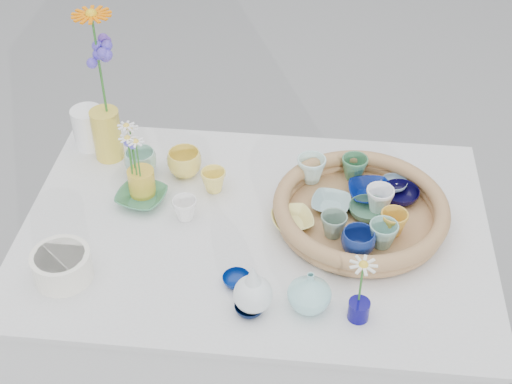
# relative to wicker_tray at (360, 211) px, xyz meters

# --- Properties ---
(wicker_tray) EXTENTS (0.47, 0.47, 0.08)m
(wicker_tray) POSITION_rel_wicker_tray_xyz_m (0.00, 0.00, 0.00)
(wicker_tray) COLOR #8E5D38
(wicker_tray) RESTS_ON display_table
(tray_ceramic_0) EXTENTS (0.14, 0.14, 0.03)m
(tray_ceramic_0) POSITION_rel_wicker_tray_xyz_m (0.03, 0.09, -0.01)
(tray_ceramic_0) COLOR navy
(tray_ceramic_0) RESTS_ON wicker_tray
(tray_ceramic_1) EXTENTS (0.12, 0.12, 0.03)m
(tray_ceramic_1) POSITION_rel_wicker_tray_xyz_m (0.11, 0.08, -0.00)
(tray_ceramic_1) COLOR black
(tray_ceramic_1) RESTS_ON wicker_tray
(tray_ceramic_2) EXTENTS (0.10, 0.10, 0.07)m
(tray_ceramic_2) POSITION_rel_wicker_tray_xyz_m (0.08, -0.06, 0.01)
(tray_ceramic_2) COLOR gold
(tray_ceramic_2) RESTS_ON wicker_tray
(tray_ceramic_3) EXTENTS (0.14, 0.14, 0.03)m
(tray_ceramic_3) POSITION_rel_wicker_tray_xyz_m (0.02, 0.01, -0.00)
(tray_ceramic_3) COLOR #4D8362
(tray_ceramic_3) RESTS_ON wicker_tray
(tray_ceramic_4) EXTENTS (0.08, 0.08, 0.07)m
(tray_ceramic_4) POSITION_rel_wicker_tray_xyz_m (-0.07, -0.08, 0.01)
(tray_ceramic_4) COLOR gray
(tray_ceramic_4) RESTS_ON wicker_tray
(tray_ceramic_5) EXTENTS (0.12, 0.12, 0.03)m
(tray_ceramic_5) POSITION_rel_wicker_tray_xyz_m (-0.08, 0.03, -0.01)
(tray_ceramic_5) COLOR #92B8B7
(tray_ceramic_5) RESTS_ON wicker_tray
(tray_ceramic_6) EXTENTS (0.11, 0.11, 0.08)m
(tray_ceramic_6) POSITION_rel_wicker_tray_xyz_m (-0.14, 0.14, 0.02)
(tray_ceramic_6) COLOR silver
(tray_ceramic_6) RESTS_ON wicker_tray
(tray_ceramic_7) EXTENTS (0.10, 0.10, 0.07)m
(tray_ceramic_7) POSITION_rel_wicker_tray_xyz_m (0.05, 0.03, 0.02)
(tray_ceramic_7) COLOR white
(tray_ceramic_7) RESTS_ON wicker_tray
(tray_ceramic_8) EXTENTS (0.09, 0.09, 0.02)m
(tray_ceramic_8) POSITION_rel_wicker_tray_xyz_m (0.10, 0.13, -0.01)
(tray_ceramic_8) COLOR #91B2CC
(tray_ceramic_8) RESTS_ON wicker_tray
(tray_ceramic_9) EXTENTS (0.11, 0.11, 0.07)m
(tray_ceramic_9) POSITION_rel_wicker_tray_xyz_m (-0.01, -0.14, 0.01)
(tray_ceramic_9) COLOR navy
(tray_ceramic_9) RESTS_ON wicker_tray
(tray_ceramic_10) EXTENTS (0.14, 0.14, 0.03)m
(tray_ceramic_10) POSITION_rel_wicker_tray_xyz_m (-0.18, -0.05, -0.01)
(tray_ceramic_10) COLOR #E9E27A
(tray_ceramic_10) RESTS_ON wicker_tray
(tray_ceramic_11) EXTENTS (0.10, 0.10, 0.07)m
(tray_ceramic_11) POSITION_rel_wicker_tray_xyz_m (0.06, -0.10, 0.01)
(tray_ceramic_11) COLOR #81B4A6
(tray_ceramic_11) RESTS_ON wicker_tray
(tray_ceramic_12) EXTENTS (0.08, 0.08, 0.07)m
(tray_ceramic_12) POSITION_rel_wicker_tray_xyz_m (-0.02, 0.17, 0.01)
(tray_ceramic_12) COLOR #407B52
(tray_ceramic_12) RESTS_ON wicker_tray
(loose_ceramic_0) EXTENTS (0.12, 0.12, 0.08)m
(loose_ceramic_0) POSITION_rel_wicker_tray_xyz_m (-0.51, 0.16, 0.00)
(loose_ceramic_0) COLOR #EFD255
(loose_ceramic_0) RESTS_ON display_table
(loose_ceramic_1) EXTENTS (0.09, 0.09, 0.07)m
(loose_ceramic_1) POSITION_rel_wicker_tray_xyz_m (-0.41, 0.09, -0.00)
(loose_ceramic_1) COLOR #FFE362
(loose_ceramic_1) RESTS_ON display_table
(loose_ceramic_2) EXTENTS (0.16, 0.16, 0.03)m
(loose_ceramic_2) POSITION_rel_wicker_tray_xyz_m (-0.61, 0.02, -0.02)
(loose_ceramic_2) COLOR #40825B
(loose_ceramic_2) RESTS_ON display_table
(loose_ceramic_3) EXTENTS (0.08, 0.08, 0.06)m
(loose_ceramic_3) POSITION_rel_wicker_tray_xyz_m (-0.47, -0.04, -0.01)
(loose_ceramic_3) COLOR white
(loose_ceramic_3) RESTS_ON display_table
(loose_ceramic_4) EXTENTS (0.09, 0.09, 0.02)m
(loose_ceramic_4) POSITION_rel_wicker_tray_xyz_m (-0.30, -0.26, -0.03)
(loose_ceramic_4) COLOR navy
(loose_ceramic_4) RESTS_ON display_table
(loose_ceramic_5) EXTENTS (0.12, 0.12, 0.07)m
(loose_ceramic_5) POSITION_rel_wicker_tray_xyz_m (-0.64, 0.15, -0.00)
(loose_ceramic_5) COLOR #9CCCB6
(loose_ceramic_5) RESTS_ON display_table
(loose_ceramic_6) EXTENTS (0.09, 0.09, 0.02)m
(loose_ceramic_6) POSITION_rel_wicker_tray_xyz_m (-0.26, -0.35, -0.03)
(loose_ceramic_6) COLOR black
(loose_ceramic_6) RESTS_ON display_table
(fluted_bowl) EXTENTS (0.17, 0.17, 0.08)m
(fluted_bowl) POSITION_rel_wicker_tray_xyz_m (-0.74, -0.28, -0.00)
(fluted_bowl) COLOR white
(fluted_bowl) RESTS_ON display_table
(bud_vase_paleblue) EXTENTS (0.12, 0.12, 0.14)m
(bud_vase_paleblue) POSITION_rel_wicker_tray_xyz_m (-0.26, -0.34, 0.03)
(bud_vase_paleblue) COLOR white
(bud_vase_paleblue) RESTS_ON display_table
(bud_vase_seafoam) EXTENTS (0.13, 0.13, 0.11)m
(bud_vase_seafoam) POSITION_rel_wicker_tray_xyz_m (-0.12, -0.32, 0.02)
(bud_vase_seafoam) COLOR #9DDFDC
(bud_vase_seafoam) RESTS_ON display_table
(bud_vase_cobalt) EXTENTS (0.06, 0.06, 0.05)m
(bud_vase_cobalt) POSITION_rel_wicker_tray_xyz_m (-0.01, -0.34, -0.01)
(bud_vase_cobalt) COLOR #0B0664
(bud_vase_cobalt) RESTS_ON display_table
(single_daisy) EXTENTS (0.10, 0.10, 0.13)m
(single_daisy) POSITION_rel_wicker_tray_xyz_m (-0.01, -0.33, 0.07)
(single_daisy) COLOR white
(single_daisy) RESTS_ON bud_vase_cobalt
(tall_vase_yellow) EXTENTS (0.11, 0.11, 0.16)m
(tall_vase_yellow) POSITION_rel_wicker_tray_xyz_m (-0.75, 0.22, 0.04)
(tall_vase_yellow) COLOR yellow
(tall_vase_yellow) RESTS_ON display_table
(gerbera) EXTENTS (0.12, 0.12, 0.32)m
(gerbera) POSITION_rel_wicker_tray_xyz_m (-0.74, 0.22, 0.27)
(gerbera) COLOR #FF7500
(gerbera) RESTS_ON tall_vase_yellow
(hydrangea) EXTENTS (0.09, 0.09, 0.27)m
(hydrangea) POSITION_rel_wicker_tray_xyz_m (-0.75, 0.23, 0.22)
(hydrangea) COLOR #643CBC
(hydrangea) RESTS_ON tall_vase_yellow
(white_pitcher) EXTENTS (0.15, 0.12, 0.13)m
(white_pitcher) POSITION_rel_wicker_tray_xyz_m (-0.83, 0.27, 0.03)
(white_pitcher) COLOR white
(white_pitcher) RESTS_ON display_table
(daisy_cup) EXTENTS (0.09, 0.09, 0.08)m
(daisy_cup) POSITION_rel_wicker_tray_xyz_m (-0.61, 0.05, 0.00)
(daisy_cup) COLOR yellow
(daisy_cup) RESTS_ON display_table
(daisy_posy) EXTENTS (0.08, 0.08, 0.15)m
(daisy_posy) POSITION_rel_wicker_tray_xyz_m (-0.62, 0.05, 0.12)
(daisy_posy) COLOR white
(daisy_posy) RESTS_ON daisy_cup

